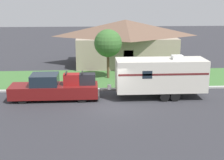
% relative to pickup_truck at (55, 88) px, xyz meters
% --- Properties ---
extents(ground_plane, '(120.00, 120.00, 0.00)m').
position_rel_pickup_truck_xyz_m(ground_plane, '(3.90, -1.61, -0.88)').
color(ground_plane, '#2D2D33').
extents(curb_strip, '(80.00, 0.30, 0.14)m').
position_rel_pickup_truck_xyz_m(curb_strip, '(3.90, 2.14, -0.81)').
color(curb_strip, '#ADADA8').
rests_on(curb_strip, ground_plane).
extents(lawn_strip, '(80.00, 7.00, 0.03)m').
position_rel_pickup_truck_xyz_m(lawn_strip, '(3.90, 5.79, -0.87)').
color(lawn_strip, '#3D6B33').
rests_on(lawn_strip, ground_plane).
extents(house_across_street, '(11.46, 7.00, 4.93)m').
position_rel_pickup_truck_xyz_m(house_across_street, '(6.41, 12.06, 1.67)').
color(house_across_street, gray).
rests_on(house_across_street, ground_plane).
extents(pickup_truck, '(6.48, 1.92, 2.03)m').
position_rel_pickup_truck_xyz_m(pickup_truck, '(0.00, 0.00, 0.00)').
color(pickup_truck, black).
rests_on(pickup_truck, ground_plane).
extents(travel_trailer, '(7.69, 2.23, 3.18)m').
position_rel_pickup_truck_xyz_m(travel_trailer, '(7.77, -0.00, 0.85)').
color(travel_trailer, black).
rests_on(travel_trailer, ground_plane).
extents(mailbox, '(0.48, 0.20, 1.39)m').
position_rel_pickup_truck_xyz_m(mailbox, '(11.88, 2.97, 0.18)').
color(mailbox, brown).
rests_on(mailbox, ground_plane).
extents(tree_in_yard, '(2.52, 2.52, 4.52)m').
position_rel_pickup_truck_xyz_m(tree_in_yard, '(4.19, 5.97, 2.36)').
color(tree_in_yard, brown).
rests_on(tree_in_yard, ground_plane).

